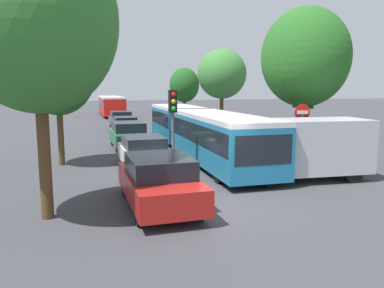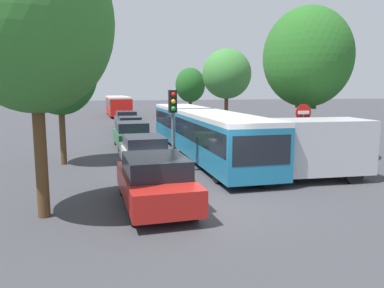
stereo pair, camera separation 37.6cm
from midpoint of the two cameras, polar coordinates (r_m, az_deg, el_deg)
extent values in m
plane|color=#3D3D42|center=(11.41, 5.08, -9.25)|extent=(200.00, 200.00, 0.00)
cube|color=teal|center=(16.67, 4.98, 0.65)|extent=(2.49, 8.84, 1.90)
cube|color=black|center=(16.63, 4.99, 1.81)|extent=(2.51, 8.48, 0.83)
cube|color=silver|center=(16.56, 5.02, 4.22)|extent=(2.49, 8.84, 0.19)
cube|color=teal|center=(24.66, -1.29, 3.22)|extent=(2.45, 6.06, 1.90)
cube|color=black|center=(24.63, -1.29, 4.01)|extent=(2.47, 5.82, 0.83)
cube|color=silver|center=(24.58, -1.30, 5.64)|extent=(2.45, 6.06, 0.19)
cylinder|color=black|center=(21.30, 0.75, 2.38)|extent=(1.76, 0.95, 1.75)
cube|color=black|center=(12.64, 11.38, -0.96)|extent=(2.08, 0.12, 1.02)
cylinder|color=black|center=(14.61, 12.22, -3.58)|extent=(0.29, 0.93, 0.93)
cylinder|color=black|center=(13.86, 4.81, -4.07)|extent=(0.29, 0.93, 0.93)
cylinder|color=black|center=(19.73, 5.04, -0.31)|extent=(0.29, 0.93, 0.93)
cylinder|color=black|center=(19.19, -0.58, -0.53)|extent=(0.29, 0.93, 0.93)
cylinder|color=black|center=(24.97, 0.94, 1.57)|extent=(0.29, 0.93, 0.93)
cylinder|color=black|center=(24.54, -3.55, 1.44)|extent=(0.29, 0.93, 0.93)
cube|color=red|center=(48.88, -11.03, 5.74)|extent=(3.00, 11.45, 1.97)
cube|color=black|center=(48.86, -11.04, 6.16)|extent=(2.99, 10.88, 0.83)
cube|color=silver|center=(48.84, -11.06, 7.01)|extent=(3.00, 11.45, 0.20)
cylinder|color=black|center=(52.58, -12.48, 5.05)|extent=(0.34, 1.00, 0.99)
cylinder|color=black|center=(52.74, -10.18, 5.12)|extent=(0.34, 1.00, 0.99)
cylinder|color=black|center=(45.46, -11.99, 4.55)|extent=(0.34, 1.00, 0.99)
cylinder|color=black|center=(45.63, -9.33, 4.64)|extent=(0.34, 1.00, 0.99)
cube|color=#B21E19|center=(11.15, -4.69, -6.32)|extent=(2.08, 4.48, 0.71)
cube|color=black|center=(10.90, -4.62, -3.27)|extent=(1.82, 2.38, 0.54)
cylinder|color=black|center=(12.45, -9.50, -6.22)|extent=(0.26, 0.68, 0.67)
cylinder|color=black|center=(12.71, -2.45, -5.80)|extent=(0.26, 0.68, 0.67)
cylinder|color=black|center=(9.78, -7.60, -10.29)|extent=(0.26, 0.68, 0.67)
cylinder|color=black|center=(10.11, 1.32, -9.59)|extent=(0.26, 0.68, 0.67)
cube|color=white|center=(16.27, -6.65, -1.75)|extent=(1.97, 4.24, 0.67)
cube|color=black|center=(16.08, -6.63, 0.28)|extent=(1.73, 2.26, 0.52)
cylinder|color=black|center=(17.52, -9.73, -2.00)|extent=(0.25, 0.64, 0.63)
cylinder|color=black|center=(17.74, -4.97, -1.78)|extent=(0.25, 0.64, 0.63)
cylinder|color=black|center=(14.93, -8.61, -3.80)|extent=(0.25, 0.64, 0.63)
cylinder|color=black|center=(15.18, -3.05, -3.51)|extent=(0.25, 0.64, 0.63)
cube|color=#236638|center=(22.25, -8.70, 1.05)|extent=(2.08, 4.48, 0.71)
cube|color=black|center=(22.07, -8.70, 2.63)|extent=(1.83, 2.38, 0.54)
cylinder|color=black|center=(23.59, -11.00, 0.70)|extent=(0.26, 0.68, 0.67)
cylinder|color=black|center=(23.77, -7.25, 0.84)|extent=(0.26, 0.68, 0.67)
cylinder|color=black|center=(20.82, -10.33, -0.31)|extent=(0.26, 0.68, 0.67)
cylinder|color=black|center=(21.03, -6.08, -0.13)|extent=(0.26, 0.68, 0.67)
cube|color=navy|center=(28.41, -9.14, 2.51)|extent=(1.88, 4.04, 0.64)
cube|color=black|center=(28.26, -9.14, 3.64)|extent=(1.65, 2.15, 0.49)
cylinder|color=black|center=(29.62, -10.78, 2.20)|extent=(0.24, 0.61, 0.60)
cylinder|color=black|center=(29.77, -8.07, 2.30)|extent=(0.24, 0.61, 0.60)
cylinder|color=black|center=(27.11, -10.29, 1.64)|extent=(0.24, 0.61, 0.60)
cylinder|color=black|center=(27.28, -7.34, 1.75)|extent=(0.24, 0.61, 0.60)
cube|color=#47474C|center=(33.80, -9.69, 3.50)|extent=(1.99, 4.29, 0.68)
cube|color=black|center=(33.66, -9.70, 4.51)|extent=(1.75, 2.28, 0.52)
cylinder|color=black|center=(35.09, -11.14, 3.18)|extent=(0.25, 0.65, 0.64)
cylinder|color=black|center=(35.25, -8.71, 3.27)|extent=(0.25, 0.65, 0.64)
cylinder|color=black|center=(32.42, -10.74, 2.77)|extent=(0.25, 0.65, 0.64)
cylinder|color=black|center=(32.59, -8.11, 2.86)|extent=(0.25, 0.65, 0.64)
cube|color=#B7BABF|center=(14.93, 18.69, -0.28)|extent=(4.17, 2.15, 2.00)
cube|color=#B7BABF|center=(13.95, 9.62, -2.50)|extent=(0.97, 1.93, 1.00)
cylinder|color=black|center=(13.44, 12.43, -5.09)|extent=(0.73, 0.27, 0.72)
cylinder|color=black|center=(14.95, 9.89, -3.64)|extent=(0.73, 0.27, 0.72)
cylinder|color=black|center=(15.04, 24.09, -4.20)|extent=(0.73, 0.27, 0.72)
cylinder|color=black|center=(16.41, 20.74, -2.99)|extent=(0.73, 0.27, 0.72)
cylinder|color=#56595E|center=(15.21, -2.23, 1.80)|extent=(0.12, 0.12, 3.40)
cube|color=black|center=(15.12, -2.26, 6.51)|extent=(0.33, 0.25, 0.90)
sphere|color=red|center=(14.96, -2.14, 7.57)|extent=(0.18, 0.18, 0.18)
sphere|color=#EAAD14|center=(14.97, -2.13, 6.49)|extent=(0.18, 0.18, 0.18)
sphere|color=green|center=(14.98, -2.13, 5.42)|extent=(0.18, 0.18, 0.18)
cylinder|color=#56595E|center=(16.52, 17.05, 0.21)|extent=(0.08, 0.08, 2.40)
cylinder|color=red|center=(16.39, 17.24, 4.61)|extent=(0.70, 0.03, 0.70)
cube|color=white|center=(16.37, 17.28, 4.61)|extent=(0.50, 0.04, 0.14)
cylinder|color=#56595E|center=(19.67, 17.31, 3.24)|extent=(0.10, 0.10, 3.60)
cube|color=#197A38|center=(19.60, 17.50, 7.61)|extent=(0.41, 1.37, 0.28)
cube|color=#197A38|center=(19.60, 17.46, 6.61)|extent=(0.41, 1.37, 0.28)
cube|color=#197A38|center=(19.62, 17.41, 5.62)|extent=(0.41, 1.37, 0.28)
cylinder|color=#51381E|center=(10.67, -21.10, -1.63)|extent=(0.32, 0.32, 3.40)
ellipsoid|color=#33752D|center=(10.66, -22.14, 17.02)|extent=(4.08, 4.08, 4.69)
cylinder|color=#51381E|center=(17.99, -18.54, 1.37)|extent=(0.27, 0.27, 2.76)
ellipsoid|color=#1E561E|center=(17.88, -18.97, 10.45)|extent=(3.33, 3.33, 3.91)
cylinder|color=#51381E|center=(18.81, 17.31, 2.35)|extent=(0.31, 0.31, 3.17)
ellipsoid|color=#286623|center=(18.77, 17.77, 12.50)|extent=(4.13, 4.13, 4.64)
cylinder|color=#51381E|center=(30.70, 5.58, 4.89)|extent=(0.31, 0.31, 3.12)
ellipsoid|color=#3D7F38|center=(30.66, 5.67, 10.59)|extent=(3.92, 3.92, 3.98)
ellipsoid|color=#286623|center=(30.81, 4.78, 9.48)|extent=(2.35, 2.35, 2.19)
cylinder|color=#51381E|center=(42.01, 0.00, 5.40)|extent=(0.39, 0.39, 2.41)
ellipsoid|color=#1E561E|center=(41.95, 0.00, 8.98)|extent=(3.29, 3.29, 3.79)
camera|label=1|loc=(0.19, -89.30, 0.10)|focal=35.00mm
camera|label=2|loc=(0.19, 90.70, -0.10)|focal=35.00mm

